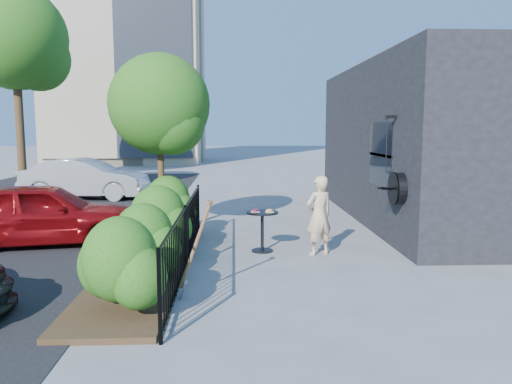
{
  "coord_description": "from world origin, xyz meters",
  "views": [
    {
      "loc": [
        -0.67,
        -8.3,
        2.38
      ],
      "look_at": [
        -0.27,
        0.88,
        1.2
      ],
      "focal_mm": 35.0,
      "sensor_mm": 36.0,
      "label": 1
    }
  ],
  "objects_px": {
    "car_silver": "(86,179)",
    "patio_tree": "(162,110)",
    "street_tree_far": "(16,44)",
    "woman": "(319,215)",
    "shovel": "(193,255)",
    "car_red": "(43,213)",
    "cafe_table": "(262,224)"
  },
  "relations": [
    {
      "from": "car_silver",
      "to": "patio_tree",
      "type": "bearing_deg",
      "value": -144.64
    },
    {
      "from": "street_tree_far",
      "to": "woman",
      "type": "relative_size",
      "value": 5.51
    },
    {
      "from": "street_tree_far",
      "to": "shovel",
      "type": "distance_m",
      "value": 18.49
    },
    {
      "from": "woman",
      "to": "car_silver",
      "type": "relative_size",
      "value": 0.36
    },
    {
      "from": "woman",
      "to": "car_silver",
      "type": "xyz_separation_m",
      "value": [
        -6.61,
        7.82,
        -0.07
      ]
    },
    {
      "from": "street_tree_far",
      "to": "shovel",
      "type": "height_order",
      "value": "street_tree_far"
    },
    {
      "from": "car_red",
      "to": "street_tree_far",
      "type": "bearing_deg",
      "value": 14.03
    },
    {
      "from": "patio_tree",
      "to": "car_silver",
      "type": "height_order",
      "value": "patio_tree"
    },
    {
      "from": "street_tree_far",
      "to": "car_red",
      "type": "height_order",
      "value": "street_tree_far"
    },
    {
      "from": "street_tree_far",
      "to": "shovel",
      "type": "relative_size",
      "value": 5.79
    },
    {
      "from": "patio_tree",
      "to": "car_red",
      "type": "bearing_deg",
      "value": -160.33
    },
    {
      "from": "car_silver",
      "to": "shovel",
      "type": "bearing_deg",
      "value": -151.34
    },
    {
      "from": "patio_tree",
      "to": "woman",
      "type": "distance_m",
      "value": 4.19
    },
    {
      "from": "patio_tree",
      "to": "street_tree_far",
      "type": "relative_size",
      "value": 0.48
    },
    {
      "from": "shovel",
      "to": "car_red",
      "type": "xyz_separation_m",
      "value": [
        -3.33,
        3.41,
        0.02
      ]
    },
    {
      "from": "street_tree_far",
      "to": "car_red",
      "type": "bearing_deg",
      "value": -66.03
    },
    {
      "from": "cafe_table",
      "to": "car_silver",
      "type": "distance_m",
      "value": 9.37
    },
    {
      "from": "street_tree_far",
      "to": "car_silver",
      "type": "bearing_deg",
      "value": -51.21
    },
    {
      "from": "street_tree_far",
      "to": "cafe_table",
      "type": "bearing_deg",
      "value": -52.59
    },
    {
      "from": "shovel",
      "to": "woman",
      "type": "bearing_deg",
      "value": 47.33
    },
    {
      "from": "cafe_table",
      "to": "car_red",
      "type": "xyz_separation_m",
      "value": [
        -4.44,
        0.77,
        0.11
      ]
    },
    {
      "from": "street_tree_far",
      "to": "car_silver",
      "type": "relative_size",
      "value": 1.99
    },
    {
      "from": "street_tree_far",
      "to": "car_silver",
      "type": "xyz_separation_m",
      "value": [
        4.24,
        -5.27,
        -5.23
      ]
    },
    {
      "from": "woman",
      "to": "shovel",
      "type": "height_order",
      "value": "woman"
    },
    {
      "from": "shovel",
      "to": "street_tree_far",
      "type": "bearing_deg",
      "value": 119.34
    },
    {
      "from": "car_red",
      "to": "car_silver",
      "type": "distance_m",
      "value": 6.86
    },
    {
      "from": "cafe_table",
      "to": "car_silver",
      "type": "bearing_deg",
      "value": 126.42
    },
    {
      "from": "patio_tree",
      "to": "cafe_table",
      "type": "xyz_separation_m",
      "value": [
        2.1,
        -1.61,
        -2.22
      ]
    },
    {
      "from": "patio_tree",
      "to": "car_red",
      "type": "xyz_separation_m",
      "value": [
        -2.35,
        -0.84,
        -2.11
      ]
    },
    {
      "from": "shovel",
      "to": "car_red",
      "type": "height_order",
      "value": "shovel"
    },
    {
      "from": "patio_tree",
      "to": "woman",
      "type": "bearing_deg",
      "value": -30.99
    },
    {
      "from": "woman",
      "to": "shovel",
      "type": "relative_size",
      "value": 1.05
    }
  ]
}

